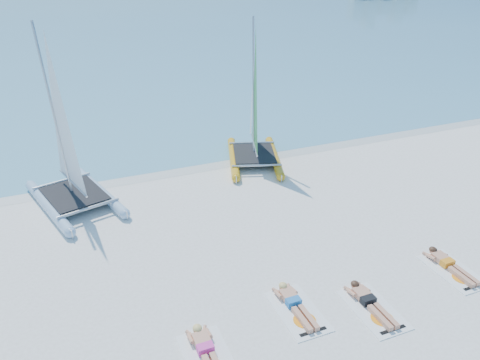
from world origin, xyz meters
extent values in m
plane|color=white|center=(0.00, 0.00, 0.00)|extent=(140.00, 140.00, 0.00)
cube|color=#7BC4CE|center=(0.00, 63.00, 0.01)|extent=(140.00, 115.00, 0.01)
cube|color=silver|center=(0.00, 5.50, 0.00)|extent=(140.00, 1.40, 0.01)
cylinder|color=#A5C8D9|center=(-4.98, 3.81, 0.18)|extent=(1.45, 4.05, 0.36)
cone|color=#A5C8D9|center=(-5.59, 5.99, 0.18)|extent=(0.47, 0.60, 0.34)
cylinder|color=#A5C8D9|center=(-3.22, 4.31, 0.18)|extent=(1.45, 4.05, 0.36)
cone|color=#A5C8D9|center=(-3.83, 6.49, 0.18)|extent=(0.47, 0.60, 0.34)
cube|color=black|center=(-4.10, 4.06, 0.39)|extent=(2.31, 2.65, 0.03)
cylinder|color=#AFB1B6|center=(-4.30, 4.77, 3.21)|extent=(0.37, 1.06, 5.66)
cylinder|color=gold|center=(2.35, 5.27, 0.17)|extent=(1.56, 3.78, 0.34)
cone|color=gold|center=(3.04, 7.29, 0.17)|extent=(0.47, 0.57, 0.33)
cylinder|color=gold|center=(3.99, 4.71, 0.17)|extent=(1.56, 3.78, 0.34)
cone|color=gold|center=(4.67, 6.73, 0.17)|extent=(0.47, 0.57, 0.33)
cube|color=black|center=(3.17, 4.99, 0.37)|extent=(2.26, 2.55, 0.03)
cylinder|color=#AFB1B6|center=(3.40, 5.65, 3.03)|extent=(0.40, 0.99, 5.33)
cube|color=white|center=(-2.03, -4.35, 0.01)|extent=(1.00, 1.85, 0.02)
cube|color=tan|center=(-2.03, -3.92, 0.12)|extent=(0.36, 0.55, 0.17)
cube|color=#E736A0|center=(-2.03, -4.12, 0.12)|extent=(0.37, 0.22, 0.17)
sphere|color=tan|center=(-2.03, -3.55, 0.16)|extent=(0.21, 0.21, 0.21)
ellipsoid|color=#E5C36B|center=(-2.03, -3.54, 0.20)|extent=(0.22, 0.24, 0.15)
cube|color=white|center=(0.50, -3.75, 0.01)|extent=(1.00, 1.85, 0.02)
cube|color=tan|center=(0.50, -3.32, 0.12)|extent=(0.36, 0.55, 0.17)
cube|color=#2270B8|center=(0.50, -3.52, 0.12)|extent=(0.37, 0.22, 0.17)
cube|color=tan|center=(0.50, -4.12, 0.09)|extent=(0.31, 0.85, 0.13)
sphere|color=tan|center=(0.50, -2.95, 0.16)|extent=(0.21, 0.21, 0.21)
ellipsoid|color=#E5C36B|center=(0.50, -2.94, 0.20)|extent=(0.22, 0.24, 0.15)
cube|color=white|center=(2.27, -4.40, 0.01)|extent=(1.00, 1.85, 0.02)
cube|color=tan|center=(2.27, -3.97, 0.12)|extent=(0.36, 0.55, 0.17)
cube|color=black|center=(2.27, -4.17, 0.12)|extent=(0.37, 0.22, 0.17)
cube|color=tan|center=(2.27, -4.77, 0.09)|extent=(0.31, 0.85, 0.13)
sphere|color=tan|center=(2.27, -3.60, 0.16)|extent=(0.21, 0.21, 0.21)
ellipsoid|color=#3B2315|center=(2.27, -3.59, 0.20)|extent=(0.22, 0.24, 0.15)
cube|color=white|center=(5.28, -3.96, 0.01)|extent=(1.00, 1.85, 0.02)
cube|color=tan|center=(5.28, -3.53, 0.12)|extent=(0.36, 0.55, 0.17)
cube|color=orange|center=(5.28, -3.73, 0.12)|extent=(0.37, 0.22, 0.17)
cube|color=tan|center=(5.28, -4.33, 0.09)|extent=(0.31, 0.85, 0.13)
sphere|color=tan|center=(5.28, -3.16, 0.16)|extent=(0.21, 0.21, 0.21)
ellipsoid|color=#3B2315|center=(5.28, -3.15, 0.20)|extent=(0.22, 0.24, 0.15)
camera|label=1|loc=(-4.20, -11.44, 8.07)|focal=35.00mm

